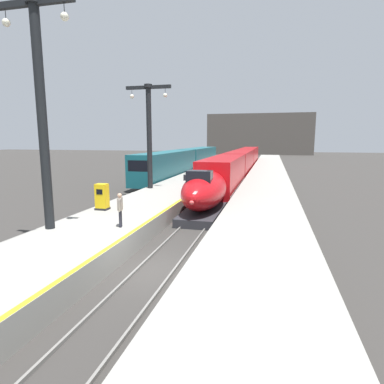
# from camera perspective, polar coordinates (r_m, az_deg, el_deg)

# --- Properties ---
(ground_plane) EXTENTS (260.00, 260.00, 0.00)m
(ground_plane) POSITION_cam_1_polar(r_m,az_deg,el_deg) (13.59, -6.46, -13.79)
(ground_plane) COLOR #33302D
(platform_left) EXTENTS (4.80, 110.00, 1.05)m
(platform_left) POSITION_cam_1_polar(r_m,az_deg,el_deg) (37.72, 0.80, 2.07)
(platform_left) COLOR gray
(platform_left) RESTS_ON ground
(platform_right) EXTENTS (4.80, 110.00, 1.05)m
(platform_right) POSITION_cam_1_polar(r_m,az_deg,el_deg) (36.75, 13.20, 1.63)
(platform_right) COLOR gray
(platform_right) RESTS_ON ground
(platform_left_safety_stripe) EXTENTS (0.20, 107.80, 0.01)m
(platform_left_safety_stripe) POSITION_cam_1_polar(r_m,az_deg,el_deg) (37.21, 4.22, 2.76)
(platform_left_safety_stripe) COLOR yellow
(platform_left_safety_stripe) RESTS_ON platform_left
(rail_main_left) EXTENTS (0.08, 110.00, 0.12)m
(rail_main_left) POSITION_cam_1_polar(r_m,az_deg,el_deg) (39.88, 6.32, 1.74)
(rail_main_left) COLOR slate
(rail_main_left) RESTS_ON ground
(rail_main_right) EXTENTS (0.08, 110.00, 0.12)m
(rail_main_right) POSITION_cam_1_polar(r_m,az_deg,el_deg) (39.71, 8.47, 1.66)
(rail_main_right) COLOR slate
(rail_main_right) RESTS_ON ground
(rail_secondary_left) EXTENTS (0.08, 110.00, 0.12)m
(rail_secondary_left) POSITION_cam_1_polar(r_m,az_deg,el_deg) (41.71, -4.78, 2.10)
(rail_secondary_left) COLOR slate
(rail_secondary_left) RESTS_ON ground
(rail_secondary_right) EXTENTS (0.08, 110.00, 0.12)m
(rail_secondary_right) POSITION_cam_1_polar(r_m,az_deg,el_deg) (41.26, -2.81, 2.04)
(rail_secondary_right) COLOR slate
(rail_secondary_right) RESTS_ON ground
(highspeed_train_main) EXTENTS (2.92, 57.56, 3.60)m
(highspeed_train_main) POSITION_cam_1_polar(r_m,az_deg,el_deg) (46.16, 8.39, 5.09)
(highspeed_train_main) COLOR #B20F14
(highspeed_train_main) RESTS_ON ground
(regional_train_adjacent) EXTENTS (2.85, 36.60, 3.80)m
(regional_train_adjacent) POSITION_cam_1_polar(r_m,az_deg,el_deg) (48.85, -1.00, 5.63)
(regional_train_adjacent) COLOR #145660
(regional_train_adjacent) RESTS_ON ground
(station_column_near) EXTENTS (4.00, 0.68, 10.41)m
(station_column_near) POSITION_cam_1_polar(r_m,az_deg,el_deg) (16.68, -25.37, 15.01)
(station_column_near) COLOR black
(station_column_near) RESTS_ON platform_left
(station_column_mid) EXTENTS (4.00, 0.68, 8.85)m
(station_column_mid) POSITION_cam_1_polar(r_m,az_deg,el_deg) (28.31, -7.66, 11.47)
(station_column_mid) COLOR black
(station_column_mid) RESTS_ON platform_left
(passenger_near_edge) EXTENTS (0.56, 0.29, 1.69)m
(passenger_near_edge) POSITION_cam_1_polar(r_m,az_deg,el_deg) (33.12, 0.76, 3.69)
(passenger_near_edge) COLOR #23232D
(passenger_near_edge) RESTS_ON platform_left
(passenger_mid_platform) EXTENTS (0.32, 0.55, 1.69)m
(passenger_mid_platform) POSITION_cam_1_polar(r_m,az_deg,el_deg) (16.06, -12.69, -2.67)
(passenger_mid_platform) COLOR #23232D
(passenger_mid_platform) RESTS_ON platform_left
(rolling_suitcase) EXTENTS (0.40, 0.22, 0.98)m
(rolling_suitcase) POSITION_cam_1_polar(r_m,az_deg,el_deg) (33.58, -1.16, 2.59)
(rolling_suitcase) COLOR black
(rolling_suitcase) RESTS_ON platform_left
(ticket_machine_yellow) EXTENTS (0.76, 0.62, 1.60)m
(ticket_machine_yellow) POSITION_cam_1_polar(r_m,az_deg,el_deg) (20.34, -15.72, -1.00)
(ticket_machine_yellow) COLOR yellow
(ticket_machine_yellow) RESTS_ON platform_left
(terminus_back_wall) EXTENTS (36.00, 2.00, 14.00)m
(terminus_back_wall) POSITION_cam_1_polar(r_m,az_deg,el_deg) (113.79, 11.84, 10.04)
(terminus_back_wall) COLOR #4C4742
(terminus_back_wall) RESTS_ON ground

